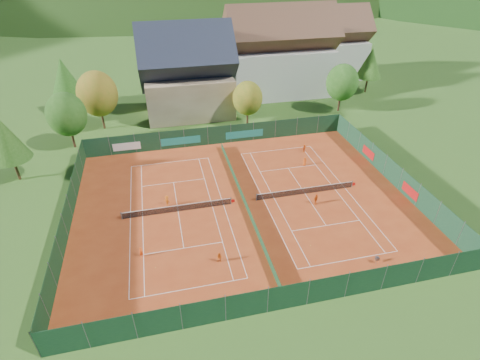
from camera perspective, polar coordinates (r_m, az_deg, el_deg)
name	(u,v)px	position (r m, az deg, el deg)	size (l,w,h in m)	color
ground	(244,202)	(45.85, 0.57, -3.44)	(600.00, 600.00, 0.00)	#2D561B
clay_pad	(244,202)	(45.84, 0.57, -3.42)	(40.00, 32.00, 0.01)	#A23A17
court_markings_left	(178,211)	(44.98, -9.41, -4.75)	(11.03, 23.83, 0.00)	white
court_markings_right	(305,194)	(48.03, 9.89, -2.07)	(11.03, 23.83, 0.00)	white
tennis_net_left	(179,208)	(44.68, -9.27, -4.22)	(13.30, 0.10, 1.02)	#59595B
tennis_net_right	(307,190)	(47.81, 10.12, -1.55)	(13.30, 0.10, 1.02)	#59595B
court_divider	(244,199)	(45.55, 0.58, -2.92)	(0.03, 28.80, 1.00)	#14381D
fence_north	(217,135)	(58.45, -3.60, 6.80)	(40.00, 0.10, 3.00)	#143921
fence_south	(288,297)	(33.65, 7.36, -17.23)	(40.00, 0.04, 3.00)	#13361F
fence_west	(67,216)	(45.46, -24.82, -5.01)	(0.04, 32.00, 3.00)	#123218
fence_east	(392,172)	(52.74, 22.19, 1.11)	(0.09, 32.00, 3.00)	#143722
chalet	(187,76)	(69.20, -8.03, 15.38)	(16.20, 12.00, 16.00)	tan
hotel_block_a	(279,57)	(78.53, 6.00, 18.21)	(21.60, 11.00, 17.25)	silver
hotel_block_b	(327,47)	(91.12, 13.16, 19.15)	(17.28, 10.00, 15.50)	silver
tree_west_front	(66,114)	(61.34, -24.93, 9.05)	(5.72, 5.72, 8.69)	#4A2B1A
tree_west_mid	(97,94)	(65.95, -20.91, 12.17)	(6.44, 6.44, 9.78)	#492D1A
tree_west_back	(64,77)	(74.30, -25.19, 13.99)	(5.60, 5.60, 10.00)	#402A16
tree_center	(248,98)	(63.78, 1.17, 12.34)	(5.01, 5.01, 7.60)	#462A19
tree_east_front	(342,82)	(71.65, 15.30, 14.14)	(5.72, 5.72, 8.69)	#422A17
tree_east_mid	(370,63)	(82.96, 19.26, 16.49)	(5.04, 5.04, 9.00)	#422B17
tree_west_side	(5,138)	(55.66, -32.22, 5.38)	(5.04, 5.04, 9.00)	#4A321A
tree_east_back	(318,52)	(85.91, 11.78, 18.58)	(7.15, 7.15, 10.86)	#4D361B
mountain_backdrop	(204,50)	(279.97, -5.45, 19.06)	(820.00, 530.00, 242.00)	black
ball_hopper	(377,258)	(40.17, 20.17, -11.16)	(0.34, 0.34, 0.80)	slate
loose_ball_0	(155,268)	(38.55, -12.78, -12.92)	(0.07, 0.07, 0.07)	#CCD833
loose_ball_1	(311,245)	(40.60, 10.72, -9.77)	(0.07, 0.07, 0.07)	#CCD833
player_left_near	(141,252)	(39.65, -14.81, -10.58)	(0.43, 0.28, 1.19)	#FD5716
player_left_mid	(220,258)	(37.84, -3.13, -11.74)	(0.60, 0.47, 1.23)	#D55613
player_left_far	(167,201)	(45.82, -11.05, -3.09)	(0.89, 0.51, 1.37)	orange
player_right_near	(316,199)	(46.07, 11.49, -2.88)	(0.85, 0.35, 1.44)	#CD4C12
player_right_far_a	(305,161)	(53.68, 9.83, 2.81)	(0.63, 0.41, 1.30)	#D35012
player_right_far_b	(304,148)	(57.21, 9.75, 4.79)	(1.15, 0.37, 1.24)	#E35914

